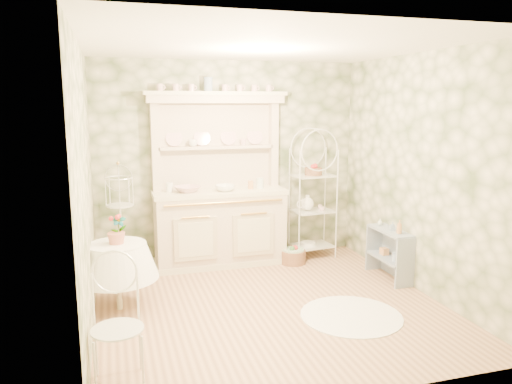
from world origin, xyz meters
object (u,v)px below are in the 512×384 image
object	(u,v)px
kitchen_dresser	(219,180)
bakers_rack	(313,189)
side_shelf	(389,254)
cafe_chair	(117,327)
floor_basket	(293,254)
round_table	(118,275)
birdcage_stand	(121,225)

from	to	relation	value
kitchen_dresser	bakers_rack	bearing A→B (deg)	-0.82
side_shelf	cafe_chair	world-z (taller)	cafe_chair
bakers_rack	floor_basket	world-z (taller)	bakers_rack
side_shelf	round_table	xyz separation A→B (m)	(-3.22, -0.04, 0.06)
kitchen_dresser	cafe_chair	xyz separation A→B (m)	(-1.38, -2.65, -0.68)
kitchen_dresser	birdcage_stand	size ratio (longest dim) A/B	1.73
kitchen_dresser	cafe_chair	bearing A→B (deg)	-117.52
side_shelf	cafe_chair	size ratio (longest dim) A/B	0.77
cafe_chair	birdcage_stand	world-z (taller)	birdcage_stand
round_table	floor_basket	world-z (taller)	round_table
kitchen_dresser	floor_basket	bearing A→B (deg)	-15.47
kitchen_dresser	side_shelf	size ratio (longest dim) A/B	3.18
side_shelf	birdcage_stand	world-z (taller)	birdcage_stand
cafe_chair	floor_basket	size ratio (longest dim) A/B	2.41
side_shelf	birdcage_stand	xyz separation A→B (m)	(-3.16, 0.99, 0.35)
birdcage_stand	floor_basket	distance (m)	2.29
floor_basket	round_table	bearing A→B (deg)	-158.25
side_shelf	cafe_chair	xyz separation A→B (m)	(-3.26, -1.51, 0.16)
cafe_chair	bakers_rack	bearing A→B (deg)	56.11
kitchen_dresser	round_table	distance (m)	1.95
round_table	birdcage_stand	bearing A→B (deg)	86.23
side_shelf	floor_basket	size ratio (longest dim) A/B	1.86
kitchen_dresser	round_table	bearing A→B (deg)	-138.82
birdcage_stand	kitchen_dresser	bearing A→B (deg)	6.84
round_table	side_shelf	bearing A→B (deg)	0.65
round_table	birdcage_stand	size ratio (longest dim) A/B	0.56
round_table	floor_basket	bearing A→B (deg)	21.75
birdcage_stand	side_shelf	bearing A→B (deg)	-17.35
kitchen_dresser	round_table	size ratio (longest dim) A/B	3.07
birdcage_stand	floor_basket	bearing A→B (deg)	-2.80
cafe_chair	birdcage_stand	xyz separation A→B (m)	(0.10, 2.49, 0.20)
side_shelf	cafe_chair	bearing A→B (deg)	-162.37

